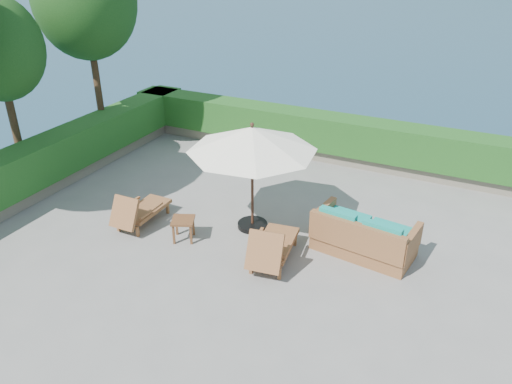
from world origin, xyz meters
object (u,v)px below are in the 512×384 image
at_px(lounge_right, 272,246).
at_px(side_table, 183,223).
at_px(patio_umbrella, 252,140).
at_px(wicker_loveseat, 363,238).
at_px(lounge_left, 139,211).

distance_m(lounge_right, side_table, 2.10).
xyz_separation_m(patio_umbrella, wicker_loveseat, (2.53, 0.03, -1.73)).
xyz_separation_m(lounge_left, side_table, (1.26, -0.08, 0.04)).
bearing_deg(patio_umbrella, lounge_right, -48.19).
xyz_separation_m(lounge_left, wicker_loveseat, (4.91, 1.07, 0.02)).
xyz_separation_m(lounge_left, lounge_right, (3.35, -0.06, 0.03)).
height_order(lounge_right, wicker_loveseat, wicker_loveseat).
relative_size(lounge_left, lounge_right, 0.88).
bearing_deg(lounge_right, patio_umbrella, 123.88).
bearing_deg(wicker_loveseat, lounge_right, -136.22).
bearing_deg(patio_umbrella, wicker_loveseat, 0.70).
height_order(lounge_right, side_table, lounge_right).
relative_size(lounge_right, side_table, 2.80).
bearing_deg(lounge_left, patio_umbrella, 23.35).
bearing_deg(lounge_left, side_table, -4.02).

